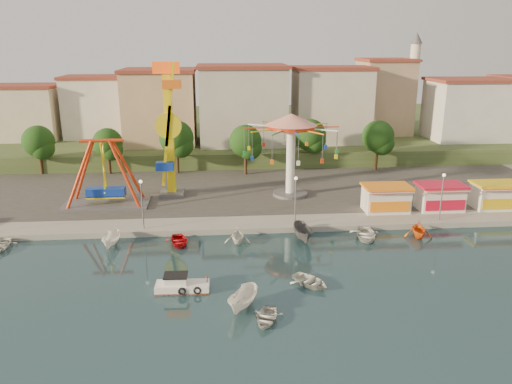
{
  "coord_description": "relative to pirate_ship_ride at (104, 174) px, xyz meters",
  "views": [
    {
      "loc": [
        -0.2,
        -36.72,
        19.41
      ],
      "look_at": [
        3.89,
        14.0,
        4.0
      ],
      "focal_mm": 35.0,
      "sensor_mm": 36.0,
      "label": 1
    }
  ],
  "objects": [
    {
      "name": "tree_2",
      "position": [
        7.47,
        14.4,
        1.52
      ],
      "size": [
        5.02,
        5.02,
        7.85
      ],
      "color": "#382314",
      "rests_on": "quay_deck"
    },
    {
      "name": "building_5",
      "position": [
        45.84,
        28.92,
        4.21
      ],
      "size": [
        12.77,
        10.96,
        11.21
      ],
      "primitive_type": "cube",
      "color": "tan",
      "rests_on": "hill_terrace"
    },
    {
      "name": "asphalt_pad",
      "position": [
        13.47,
        8.59,
        -3.79
      ],
      "size": [
        90.0,
        28.0,
        0.01
      ],
      "primitive_type": "cube",
      "color": "#4C4944",
      "rests_on": "quay_deck"
    },
    {
      "name": "building_2",
      "position": [
        5.28,
        30.55,
        4.22
      ],
      "size": [
        11.95,
        9.28,
        11.23
      ],
      "primitive_type": "cube",
      "color": "tan",
      "rests_on": "hill_terrace"
    },
    {
      "name": "booth_right",
      "position": [
        45.68,
        -4.92,
        -2.23
      ],
      "size": [
        5.4,
        3.78,
        3.08
      ],
      "color": "white",
      "rests_on": "quay_deck"
    },
    {
      "name": "moored_boat_7",
      "position": [
        33.84,
        -11.61,
        -3.53
      ],
      "size": [
        3.41,
        3.77,
        1.73
      ],
      "primitive_type": "imported",
      "rotation": [
        0.0,
        0.0,
        -0.2
      ],
      "color": "orange",
      "rests_on": "ground"
    },
    {
      "name": "moored_boat_3",
      "position": [
        9.32,
        -11.61,
        -4.03
      ],
      "size": [
        3.12,
        3.9,
        0.72
      ],
      "primitive_type": "imported",
      "rotation": [
        0.0,
        0.0,
        0.2
      ],
      "color": "red",
      "rests_on": "ground"
    },
    {
      "name": "pirate_ship_ride",
      "position": [
        0.0,
        0.0,
        0.0
      ],
      "size": [
        10.0,
        5.0,
        8.0
      ],
      "color": "#59595E",
      "rests_on": "quay_deck"
    },
    {
      "name": "tree_3",
      "position": [
        17.47,
        12.95,
        1.16
      ],
      "size": [
        4.68,
        4.68,
        7.32
      ],
      "color": "#382314",
      "rests_on": "quay_deck"
    },
    {
      "name": "moored_boat_5",
      "position": [
        21.8,
        -11.61,
        -3.57
      ],
      "size": [
        1.84,
        4.35,
        1.65
      ],
      "primitive_type": "imported",
      "rotation": [
        0.0,
        0.0,
        0.06
      ],
      "color": "#505054",
      "rests_on": "ground"
    },
    {
      "name": "skiff",
      "position": [
        15.01,
        -24.64,
        -3.63
      ],
      "size": [
        3.14,
        4.17,
        1.52
      ],
      "primitive_type": "imported",
      "rotation": [
        0.0,
        0.0,
        -0.48
      ],
      "color": "white",
      "rests_on": "ground"
    },
    {
      "name": "hill_terrace",
      "position": [
        13.47,
        45.59,
        -2.89
      ],
      "size": [
        200.0,
        60.0,
        3.0
      ],
      "primitive_type": "cube",
      "color": "#384C26",
      "rests_on": "ground"
    },
    {
      "name": "ground",
      "position": [
        13.47,
        -21.41,
        -4.39
      ],
      "size": [
        200.0,
        200.0,
        0.0
      ],
      "primitive_type": "plane",
      "color": "#132A35",
      "rests_on": "ground"
    },
    {
      "name": "moored_boat_4",
      "position": [
        15.17,
        -11.61,
        -3.6
      ],
      "size": [
        2.8,
        3.18,
        1.59
      ],
      "primitive_type": "imported",
      "rotation": [
        0.0,
        0.0,
        -0.07
      ],
      "color": "white",
      "rests_on": "ground"
    },
    {
      "name": "tree_0",
      "position": [
        -12.53,
        15.57,
        1.08
      ],
      "size": [
        4.6,
        4.6,
        7.19
      ],
      "color": "#382314",
      "rests_on": "quay_deck"
    },
    {
      "name": "lamp_post_2",
      "position": [
        21.47,
        -8.41,
        -1.29
      ],
      "size": [
        0.14,
        0.14,
        5.0
      ],
      "primitive_type": "cylinder",
      "color": "#59595E",
      "rests_on": "quay_deck"
    },
    {
      "name": "kamikaze_tower",
      "position": [
        7.57,
        3.16,
        4.21
      ],
      "size": [
        3.35,
        3.1,
        16.5
      ],
      "color": "#59595E",
      "rests_on": "quay_deck"
    },
    {
      "name": "minaret",
      "position": [
        49.47,
        32.59,
        8.15
      ],
      "size": [
        2.8,
        2.8,
        18.0
      ],
      "color": "silver",
      "rests_on": "hill_terrace"
    },
    {
      "name": "rowboat_a",
      "position": [
        20.77,
        -21.25,
        -4.03
      ],
      "size": [
        4.09,
        4.27,
        0.72
      ],
      "primitive_type": "imported",
      "rotation": [
        0.0,
        0.0,
        0.65
      ],
      "color": "silver",
      "rests_on": "ground"
    },
    {
      "name": "moored_boat_6",
      "position": [
        28.31,
        -11.61,
        -3.96
      ],
      "size": [
        3.65,
        4.64,
        0.87
      ],
      "primitive_type": "imported",
      "rotation": [
        0.0,
        0.0,
        -0.16
      ],
      "color": "silver",
      "rests_on": "ground"
    },
    {
      "name": "quay_deck",
      "position": [
        13.47,
        40.59,
        -4.09
      ],
      "size": [
        200.0,
        100.0,
        0.6
      ],
      "primitive_type": "cube",
      "color": "#9E998E",
      "rests_on": "ground"
    },
    {
      "name": "building_4",
      "position": [
        32.54,
        30.79,
        3.22
      ],
      "size": [
        10.75,
        9.23,
        9.24
      ],
      "primitive_type": "cube",
      "color": "beige",
      "rests_on": "hill_terrace"
    },
    {
      "name": "booth_left",
      "position": [
        32.56,
        -4.92,
        -2.23
      ],
      "size": [
        5.4,
        3.78,
        3.08
      ],
      "color": "white",
      "rests_on": "quay_deck"
    },
    {
      "name": "building_6",
      "position": [
        57.62,
        27.36,
        4.78
      ],
      "size": [
        8.23,
        8.98,
        12.36
      ],
      "primitive_type": "cube",
      "color": "silver",
      "rests_on": "hill_terrace"
    },
    {
      "name": "booth_mid",
      "position": [
        38.97,
        -4.92,
        -2.23
      ],
      "size": [
        5.4,
        3.78,
        3.08
      ],
      "color": "white",
      "rests_on": "quay_deck"
    },
    {
      "name": "tree_1",
      "position": [
        -2.53,
        14.83,
        0.81
      ],
      "size": [
        4.35,
        4.35,
        6.8
      ],
      "color": "#382314",
      "rests_on": "quay_deck"
    },
    {
      "name": "rowboat_b",
      "position": [
        16.55,
        -26.51,
        -4.07
      ],
      "size": [
        3.04,
        3.63,
        0.65
      ],
      "primitive_type": "imported",
      "rotation": [
        0.0,
        0.0,
        -0.3
      ],
      "color": "silver",
      "rests_on": "ground"
    },
    {
      "name": "cabin_motorboat",
      "position": [
        10.15,
        -21.33,
        -3.99
      ],
      "size": [
        4.38,
        1.84,
        1.53
      ],
      "rotation": [
        0.0,
        0.0,
        -0.03
      ],
      "color": "white",
      "rests_on": "ground"
    },
    {
      "name": "building_1",
      "position": [
        -7.86,
        29.97,
        2.92
      ],
      "size": [
        12.33,
        9.01,
        8.63
      ],
      "primitive_type": "cube",
      "color": "silver",
      "rests_on": "hill_terrace"
    },
    {
      "name": "moored_boat_2",
      "position": [
        2.75,
        -11.61,
        -3.71
      ],
      "size": [
        1.71,
        3.64,
        1.36
      ],
      "primitive_type": "imported",
      "rotation": [
        0.0,
        0.0,
        -0.11
      ],
      "color": "white",
      "rests_on": "ground"
    },
    {
      "name": "building_0",
      "position": [
        -19.9,
        24.65,
        4.54
      ],
      "size": [
        9.26,
        9.53,
        11.87
      ],
      "primitive_type": "cube",
      "color": "beige",
      "rests_on": "hill_terrace"
    },
    {
      "name": "lamp_post_1",
      "position": [
        5.47,
        -8.41,
        -1.29
      ],
      "size": [
        0.14,
        0.14,
        5.0
      ],
      "primitive_type": "cylinder",
      "color": "#59595E",
      "rests_on": "quay_deck"
    },
    {
      "name": "wave_swinger",
      "position": [
        22.46,
        2.02,
        3.8
      ],
      "size": [
        11.6,
        11.6,
        10.4
      ],
      "color": "#59595E",
      "rests_on": "quay_deck"
    },
    {
      "name": "tree_4",
      "position": [
        27.47,
        15.94,
        1.35
      ],
      "size": [
        4.86,
        4.86,
        7.6
      ],
      "color": "#382314",
      "rests_on": "quay_deck"
    },
    {
      "name": "lamp_post_3",
      "position": [
        37.47,
        -8.41,
        -1.29
      ],
      "size": [
        0.14,
        0.14,
        5.0
      ],
      "primitive_type": "cylinder",
      "color": "#59595E",
      "rests_on": "quay_deck"
    },
    {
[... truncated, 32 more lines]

